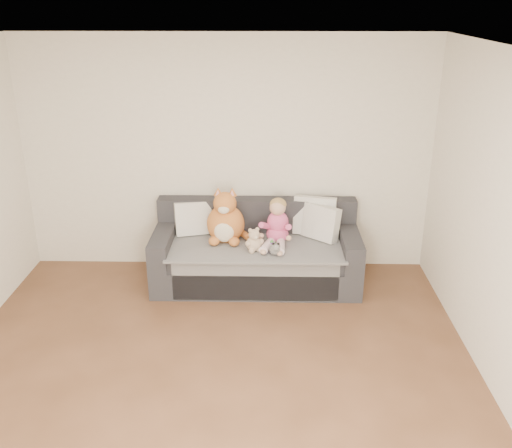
{
  "coord_description": "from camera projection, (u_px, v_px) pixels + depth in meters",
  "views": [
    {
      "loc": [
        0.45,
        -3.57,
        2.95
      ],
      "look_at": [
        0.34,
        1.87,
        0.75
      ],
      "focal_mm": 40.0,
      "sensor_mm": 36.0,
      "label": 1
    }
  ],
  "objects": [
    {
      "name": "cushion_left",
      "position": [
        193.0,
        218.0,
        6.28
      ],
      "size": [
        0.43,
        0.28,
        0.38
      ],
      "rotation": [
        0.0,
        0.0,
        0.26
      ],
      "color": "silver",
      "rests_on": "sofa"
    },
    {
      "name": "teddy_bear",
      "position": [
        254.0,
        242.0,
        5.88
      ],
      "size": [
        0.19,
        0.16,
        0.26
      ],
      "rotation": [
        0.0,
        0.0,
        0.43
      ],
      "color": "tan",
      "rests_on": "sofa"
    },
    {
      "name": "room_shell",
      "position": [
        208.0,
        228.0,
        4.33
      ],
      "size": [
        5.0,
        5.0,
        5.0
      ],
      "color": "brown",
      "rests_on": "ground"
    },
    {
      "name": "sofa",
      "position": [
        256.0,
        255.0,
        6.21
      ],
      "size": [
        2.2,
        0.94,
        0.85
      ],
      "color": "#2A2A30",
      "rests_on": "ground"
    },
    {
      "name": "toddler",
      "position": [
        277.0,
        225.0,
        6.02
      ],
      "size": [
        0.35,
        0.51,
        0.5
      ],
      "rotation": [
        0.0,
        0.0,
        -0.18
      ],
      "color": "#D64B80",
      "rests_on": "sofa"
    },
    {
      "name": "plush_cow",
      "position": [
        275.0,
        249.0,
        5.81
      ],
      "size": [
        0.13,
        0.19,
        0.16
      ],
      "rotation": [
        0.0,
        0.0,
        0.06
      ],
      "color": "white",
      "rests_on": "sofa"
    },
    {
      "name": "plush_cat",
      "position": [
        226.0,
        221.0,
        6.09
      ],
      "size": [
        0.49,
        0.42,
        0.62
      ],
      "rotation": [
        0.0,
        0.0,
        -0.05
      ],
      "color": "#BD5F2A",
      "rests_on": "sofa"
    },
    {
      "name": "cushion_right_front",
      "position": [
        321.0,
        222.0,
        6.15
      ],
      "size": [
        0.43,
        0.4,
        0.39
      ],
      "rotation": [
        0.0,
        0.0,
        -0.69
      ],
      "color": "silver",
      "rests_on": "sofa"
    },
    {
      "name": "cushion_right_back",
      "position": [
        315.0,
        216.0,
        6.28
      ],
      "size": [
        0.49,
        0.29,
        0.43
      ],
      "rotation": [
        0.0,
        0.0,
        -0.2
      ],
      "color": "silver",
      "rests_on": "sofa"
    },
    {
      "name": "sippy_cup",
      "position": [
        272.0,
        244.0,
        5.95
      ],
      "size": [
        0.09,
        0.08,
        0.1
      ],
      "rotation": [
        0.0,
        0.0,
        0.42
      ],
      "color": "purple",
      "rests_on": "sofa"
    }
  ]
}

